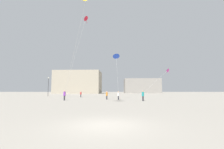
# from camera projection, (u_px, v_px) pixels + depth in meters

# --- Properties ---
(ground_plane) EXTENTS (300.00, 300.00, 0.00)m
(ground_plane) POSITION_uv_depth(u_px,v_px,m) (105.00, 125.00, 8.25)
(ground_plane) COLOR #9E9689
(person_in_purple) EXTENTS (0.39, 0.39, 1.81)m
(person_in_purple) POSITION_uv_depth(u_px,v_px,m) (64.00, 95.00, 28.17)
(person_in_purple) COLOR #2D2D33
(person_in_purple) RESTS_ON ground_plane
(person_in_orange) EXTENTS (0.35, 0.35, 1.60)m
(person_in_orange) POSITION_uv_depth(u_px,v_px,m) (107.00, 95.00, 30.75)
(person_in_orange) COLOR #2D2D33
(person_in_orange) RESTS_ON ground_plane
(person_in_red) EXTENTS (0.34, 0.34, 1.58)m
(person_in_red) POSITION_uv_depth(u_px,v_px,m) (81.00, 94.00, 39.82)
(person_in_red) COLOR #2D2D33
(person_in_red) RESTS_ON ground_plane
(person_in_white) EXTENTS (0.35, 0.35, 1.61)m
(person_in_white) POSITION_uv_depth(u_px,v_px,m) (118.00, 95.00, 29.52)
(person_in_white) COLOR #2D2D33
(person_in_white) RESTS_ON ground_plane
(person_in_teal) EXTENTS (0.38, 0.38, 1.76)m
(person_in_teal) POSITION_uv_depth(u_px,v_px,m) (143.00, 95.00, 26.59)
(person_in_teal) COLOR #2D2D33
(person_in_teal) RESTS_ON ground_plane
(kite_magenta_delta) EXTENTS (7.77, 9.39, 5.32)m
(kite_magenta_delta) POSITION_uv_depth(u_px,v_px,m) (167.00, 71.00, 35.47)
(kite_magenta_delta) COLOR #D12899
(kite_cobalt_diamond) EXTENTS (1.59, 2.16, 7.83)m
(kite_cobalt_diamond) POSITION_uv_depth(u_px,v_px,m) (116.00, 56.00, 31.69)
(kite_cobalt_diamond) COLOR blue
(kite_crimson_diamond) EXTENTS (4.43, 2.61, 13.33)m
(kite_crimson_diamond) POSITION_uv_depth(u_px,v_px,m) (85.00, 20.00, 27.38)
(kite_crimson_diamond) COLOR red
(building_left_hall) EXTENTS (23.96, 16.18, 11.93)m
(building_left_hall) POSITION_uv_depth(u_px,v_px,m) (79.00, 82.00, 86.00)
(building_left_hall) COLOR #A39984
(building_left_hall) RESTS_ON ground_plane
(building_centre_hall) EXTENTS (21.00, 15.08, 8.55)m
(building_centre_hall) POSITION_uv_depth(u_px,v_px,m) (141.00, 86.00, 96.86)
(building_centre_hall) COLOR gray
(building_centre_hall) RESTS_ON ground_plane
(lamppost_east) EXTENTS (0.36, 0.36, 5.64)m
(lamppost_east) POSITION_uv_depth(u_px,v_px,m) (48.00, 84.00, 46.89)
(lamppost_east) COLOR #2D2D30
(lamppost_east) RESTS_ON ground_plane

